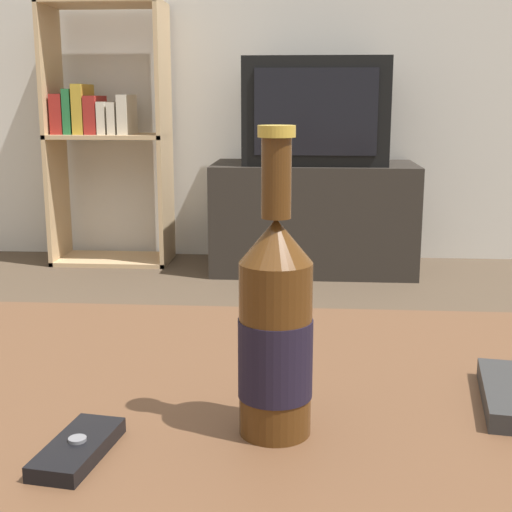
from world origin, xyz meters
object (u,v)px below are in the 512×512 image
(tv_stand, at_px, (313,217))
(bookshelf, at_px, (103,129))
(beer_bottle, at_px, (275,329))
(television, at_px, (315,111))
(cell_phone, at_px, (78,448))
(remote_control, at_px, (503,394))

(tv_stand, xyz_separation_m, bookshelf, (-1.01, 0.10, 0.40))
(tv_stand, distance_m, beer_bottle, 2.70)
(television, bearing_deg, tv_stand, 90.00)
(cell_phone, bearing_deg, tv_stand, 93.74)
(remote_control, bearing_deg, tv_stand, 102.50)
(bookshelf, height_order, beer_bottle, bookshelf)
(tv_stand, bearing_deg, beer_bottle, -91.16)
(tv_stand, height_order, remote_control, remote_control)
(television, distance_m, remote_control, 2.61)
(tv_stand, xyz_separation_m, television, (-0.00, -0.00, 0.48))
(bookshelf, bearing_deg, remote_control, -66.37)
(cell_phone, relative_size, remote_control, 0.72)
(beer_bottle, distance_m, cell_phone, 0.20)
(bookshelf, xyz_separation_m, beer_bottle, (0.95, -2.77, -0.07))
(cell_phone, bearing_deg, bookshelf, 113.85)
(cell_phone, bearing_deg, beer_bottle, 27.71)
(tv_stand, relative_size, television, 1.45)
(beer_bottle, xyz_separation_m, remote_control, (0.23, 0.08, -0.09))
(beer_bottle, distance_m, remote_control, 0.26)
(beer_bottle, height_order, remote_control, beer_bottle)
(tv_stand, xyz_separation_m, cell_phone, (-0.22, -2.74, 0.24))
(bookshelf, bearing_deg, tv_stand, -5.40)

